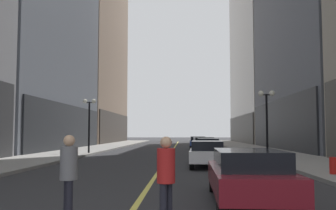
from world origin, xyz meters
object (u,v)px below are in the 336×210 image
car_black (208,147)px  car_blue (198,142)px  pedestrian_in_grey_suit (69,171)px  car_maroon (248,174)px  street_lamp_right_mid (267,109)px  fire_hydrant_right (333,168)px  pedestrian_in_red_jacket (166,174)px  car_white (207,153)px  car_yellow (203,144)px  street_lamp_left_far (89,114)px

car_black → car_blue: same height
car_black → pedestrian_in_grey_suit: 21.05m
car_maroon → street_lamp_right_mid: (3.66, 14.66, 2.54)m
car_blue → fire_hydrant_right: car_blue is taller
car_maroon → car_blue: (-0.11, 32.47, -0.00)m
fire_hydrant_right → pedestrian_in_red_jacket: bearing=-127.7°
car_white → car_yellow: bearing=87.8°
car_black → street_lamp_right_mid: (3.51, -3.82, 2.54)m
car_white → street_lamp_left_far: bearing=130.4°
car_white → car_black: bearing=86.1°
pedestrian_in_grey_suit → fire_hydrant_right: 11.04m
car_blue → fire_hydrant_right: bearing=-81.0°
pedestrian_in_red_jacket → car_white: bearing=83.2°
car_yellow → car_blue: size_ratio=1.06×
pedestrian_in_grey_suit → car_white: bearing=74.3°
pedestrian_in_grey_suit → street_lamp_left_far: street_lamp_left_far is taller
car_maroon → street_lamp_right_mid: bearing=76.0°
car_white → street_lamp_left_far: 13.67m
car_yellow → fire_hydrant_right: car_yellow is taller
car_yellow → car_blue: bearing=92.4°
street_lamp_left_far → car_black: bearing=-10.3°
car_yellow → pedestrian_in_red_jacket: 28.18m
street_lamp_left_far → street_lamp_right_mid: (12.80, -5.51, 0.00)m
car_black → car_blue: size_ratio=1.00×
car_maroon → street_lamp_left_far: bearing=114.4°
car_yellow → pedestrian_in_red_jacket: bearing=-94.3°
pedestrian_in_grey_suit → street_lamp_right_mid: 18.57m
car_blue → car_maroon: bearing=-89.8°
pedestrian_in_grey_suit → fire_hydrant_right: (8.00, 7.59, -0.59)m
car_white → street_lamp_right_mid: 6.73m
pedestrian_in_grey_suit → car_black: bearing=79.1°
car_black → street_lamp_right_mid: bearing=-47.5°
car_black → street_lamp_left_far: bearing=169.7°
car_maroon → pedestrian_in_red_jacket: 3.12m
car_maroon → pedestrian_in_grey_suit: size_ratio=2.84×
pedestrian_in_grey_suit → street_lamp_right_mid: size_ratio=0.38×
pedestrian_in_grey_suit → fire_hydrant_right: bearing=43.5°
pedestrian_in_red_jacket → street_lamp_left_far: bearing=107.7°
car_blue → pedestrian_in_red_jacket: 34.97m
car_black → street_lamp_left_far: street_lamp_left_far is taller
car_yellow → fire_hydrant_right: size_ratio=5.46×
car_maroon → car_black: 18.48m
car_yellow → car_white: bearing=-92.2°
street_lamp_right_mid → pedestrian_in_red_jacket: bearing=-108.1°
car_blue → street_lamp_right_mid: bearing=-78.0°
car_white → car_yellow: same height
car_maroon → car_black: size_ratio=1.17×
car_black → street_lamp_left_far: size_ratio=0.93×
car_maroon → street_lamp_left_far: size_ratio=1.09×
street_lamp_left_far → car_yellow: bearing=30.5°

